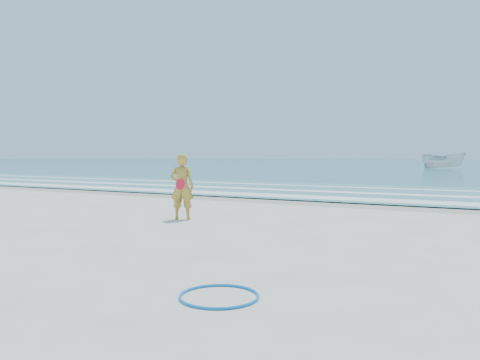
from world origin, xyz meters
The scene contains 10 objects.
ground centered at (0.00, 0.00, 0.00)m, with size 400.00×400.00×0.00m, color silver.
wet_sand centered at (0.00, 9.00, 0.00)m, with size 400.00×2.40×0.00m, color #B2A893.
ocean centered at (0.00, 105.00, 0.02)m, with size 400.00×190.00×0.04m, color #19727F.
shallow centered at (0.00, 14.00, 0.04)m, with size 400.00×10.00×0.01m, color #59B7AD.
foam_near centered at (0.00, 10.30, 0.05)m, with size 400.00×1.40×0.01m, color white.
foam_mid centered at (0.00, 13.20, 0.05)m, with size 400.00×0.90×0.01m, color white.
foam_far centered at (0.00, 16.50, 0.05)m, with size 400.00×0.60×0.01m, color white.
hoop centered at (3.12, -1.95, 0.02)m, with size 0.93×0.93×0.03m, color blue.
boat centered at (-0.10, 57.32, 1.03)m, with size 1.94×5.15×1.99m, color silver.
woman centered at (-1.15, 3.21, 0.84)m, with size 0.72×0.61×1.67m.
Camera 1 is at (5.88, -6.46, 1.63)m, focal length 35.00 mm.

